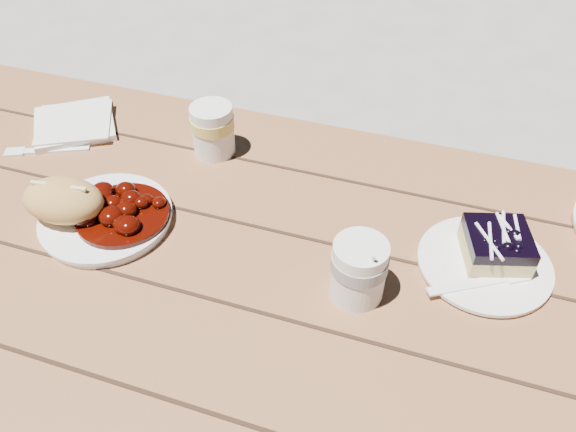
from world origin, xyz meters
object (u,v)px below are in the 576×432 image
(picnic_table, at_px, (257,328))
(bread_roll, at_px, (64,200))
(main_plate, at_px, (107,219))
(dessert_plate, at_px, (484,264))
(coffee_cup, at_px, (359,270))
(second_cup, at_px, (213,130))
(blueberry_cake, at_px, (496,245))

(picnic_table, distance_m, bread_roll, 0.38)
(main_plate, distance_m, dessert_plate, 0.60)
(coffee_cup, xyz_separation_m, second_cup, (-0.33, 0.25, 0.00))
(picnic_table, bearing_deg, bread_roll, -178.84)
(main_plate, height_order, bread_roll, bread_roll)
(bread_roll, height_order, second_cup, second_cup)
(coffee_cup, bearing_deg, blueberry_cake, 34.08)
(blueberry_cake, bearing_deg, coffee_cup, -162.09)
(blueberry_cake, bearing_deg, picnic_table, -176.61)
(main_plate, distance_m, blueberry_cake, 0.61)
(dessert_plate, bearing_deg, blueberry_cake, 56.31)
(picnic_table, distance_m, blueberry_cake, 0.41)
(main_plate, bearing_deg, dessert_plate, 8.93)
(bread_roll, xyz_separation_m, second_cup, (0.14, 0.25, -0.00))
(main_plate, relative_size, coffee_cup, 2.15)
(main_plate, relative_size, second_cup, 2.15)
(main_plate, distance_m, second_cup, 0.25)
(blueberry_cake, distance_m, coffee_cup, 0.22)
(main_plate, distance_m, bread_roll, 0.07)
(picnic_table, relative_size, blueberry_cake, 17.65)
(bread_roll, distance_m, coffee_cup, 0.48)
(bread_roll, bearing_deg, coffee_cup, 0.56)
(bread_roll, bearing_deg, blueberry_cake, 11.02)
(bread_roll, relative_size, blueberry_cake, 1.16)
(picnic_table, relative_size, bread_roll, 15.17)
(main_plate, relative_size, bread_roll, 1.58)
(dessert_plate, height_order, coffee_cup, coffee_cup)
(bread_roll, xyz_separation_m, blueberry_cake, (0.66, 0.13, -0.01))
(dessert_plate, bearing_deg, picnic_table, -162.20)
(second_cup, bearing_deg, blueberry_cake, -13.79)
(main_plate, bearing_deg, picnic_table, -2.99)
(dessert_plate, relative_size, coffee_cup, 2.01)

